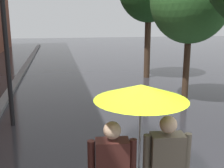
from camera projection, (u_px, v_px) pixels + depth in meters
name	position (u px, v px, depth m)	size (l,w,h in m)	color
kerb_strip	(17.00, 81.00, 12.45)	(0.30, 36.00, 0.12)	slate
couple_under_umbrella	(140.00, 141.00, 3.29)	(1.25, 1.10, 2.05)	black
street_lamp_post	(5.00, 35.00, 6.85)	(0.24, 0.24, 4.07)	black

